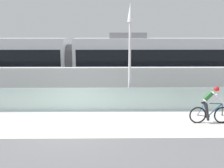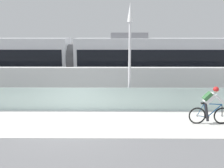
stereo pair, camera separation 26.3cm
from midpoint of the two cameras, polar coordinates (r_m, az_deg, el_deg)
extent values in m
plane|color=slate|center=(11.18, -9.33, -8.66)|extent=(200.00, 200.00, 0.00)
cube|color=silver|center=(11.18, -9.33, -8.63)|extent=(32.00, 3.20, 0.01)
cube|color=#ADC6C1|center=(12.77, -8.18, -3.41)|extent=(32.00, 0.05, 1.16)
cube|color=silver|center=(14.42, -7.30, -0.14)|extent=(32.00, 0.36, 1.92)
cube|color=#595654|center=(17.03, -6.28, -1.67)|extent=(32.00, 0.08, 0.01)
cube|color=#595654|center=(18.43, -5.85, -0.68)|extent=(32.00, 0.08, 0.01)
cube|color=#232326|center=(18.25, -16.23, -0.05)|extent=(1.40, 1.88, 0.20)
cylinder|color=black|center=(17.59, -16.83, -0.69)|extent=(0.60, 0.10, 0.60)
cylinder|color=black|center=(18.94, -15.65, 0.20)|extent=(0.60, 0.10, 0.60)
cube|color=silver|center=(17.62, 9.44, 4.93)|extent=(11.00, 2.50, 3.10)
cube|color=black|center=(17.59, 9.48, 6.06)|extent=(10.56, 2.54, 1.04)
cube|color=#4C4C51|center=(17.82, 9.30, 0.55)|extent=(10.78, 2.53, 0.28)
cube|color=slate|center=(17.28, 3.04, 10.69)|extent=(2.40, 1.10, 0.36)
cube|color=#232326|center=(17.59, -2.09, -0.02)|extent=(1.40, 1.88, 0.20)
cylinder|color=black|center=(16.90, -2.14, -0.69)|extent=(0.60, 0.10, 0.60)
cylinder|color=black|center=(18.30, -2.03, 0.23)|extent=(0.60, 0.10, 0.60)
cube|color=#232326|center=(18.78, 19.92, 0.03)|extent=(1.40, 1.88, 0.20)
cylinder|color=black|center=(18.13, 20.69, -0.59)|extent=(0.60, 0.10, 0.60)
cylinder|color=black|center=(19.45, 19.18, 0.27)|extent=(0.60, 0.10, 0.60)
cylinder|color=#59595B|center=(17.55, -9.45, 4.91)|extent=(0.60, 2.30, 2.30)
torus|color=black|center=(11.90, 22.66, -6.36)|extent=(0.72, 0.06, 0.72)
cylinder|color=#99999E|center=(11.90, 22.66, -6.36)|extent=(0.07, 0.10, 0.07)
torus|color=black|center=(11.53, 17.82, -6.58)|extent=(0.72, 0.06, 0.72)
cylinder|color=#99999E|center=(11.53, 17.82, -6.58)|extent=(0.07, 0.10, 0.07)
cylinder|color=#144C8C|center=(11.71, 21.21, -5.43)|extent=(0.60, 0.04, 0.58)
cylinder|color=#144C8C|center=(11.57, 19.47, -5.42)|extent=(0.22, 0.04, 0.59)
cylinder|color=#144C8C|center=(11.60, 20.90, -4.07)|extent=(0.76, 0.04, 0.07)
cylinder|color=#144C8C|center=(11.60, 18.82, -6.68)|extent=(0.43, 0.03, 0.09)
cylinder|color=#144C8C|center=(11.49, 18.48, -5.31)|extent=(0.27, 0.02, 0.53)
cylinder|color=black|center=(11.82, 22.63, -5.23)|extent=(0.08, 0.03, 0.49)
cube|color=black|center=(11.46, 19.15, -3.95)|extent=(0.24, 0.10, 0.05)
cylinder|color=black|center=(11.72, 22.65, -3.61)|extent=(0.03, 0.58, 0.03)
cylinder|color=#262628|center=(11.68, 19.80, -6.77)|extent=(0.18, 0.02, 0.18)
cube|color=silver|center=(11.48, 20.25, -2.88)|extent=(0.50, 0.28, 0.51)
cube|color=#336638|center=(11.43, 19.85, -2.45)|extent=(0.38, 0.30, 0.38)
sphere|color=beige|center=(11.50, 21.48, -1.19)|extent=(0.20, 0.20, 0.20)
sphere|color=red|center=(11.49, 21.50, -1.02)|extent=(0.23, 0.23, 0.23)
cylinder|color=silver|center=(11.47, 22.21, -2.99)|extent=(0.41, 0.08, 0.41)
cylinder|color=silver|center=(11.76, 21.61, -2.62)|extent=(0.41, 0.08, 0.41)
cylinder|color=black|center=(11.51, 19.70, -5.76)|extent=(0.25, 0.11, 0.79)
cylinder|color=black|center=(11.63, 19.45, -4.85)|extent=(0.25, 0.11, 0.52)
cylinder|color=gray|center=(13.10, 3.22, -5.10)|extent=(0.24, 0.24, 0.20)
cylinder|color=silver|center=(12.68, 3.32, 4.05)|extent=(0.12, 0.12, 4.20)
cone|color=white|center=(12.62, 3.45, 15.62)|extent=(0.28, 0.28, 0.90)
camera|label=1|loc=(0.13, -90.58, -0.11)|focal=41.30mm
camera|label=2|loc=(0.13, 89.42, 0.11)|focal=41.30mm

